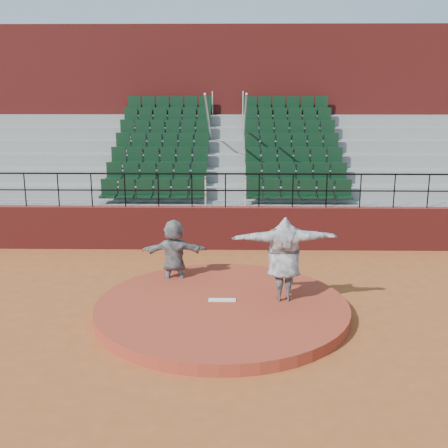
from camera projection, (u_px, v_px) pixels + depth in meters
The scene contains 9 objects.
ground at pixel (222, 314), 12.25m from camera, with size 90.00×90.00×0.00m, color #A05024.
pitchers_mound at pixel (222, 309), 12.22m from camera, with size 5.50×5.50×0.25m, color #9C3823.
pitching_rubber at pixel (222, 300), 12.33m from camera, with size 0.60×0.15×0.03m, color white.
boundary_wall at pixel (225, 228), 16.94m from camera, with size 24.00×0.30×1.30m, color maroon.
wall_railing at pixel (225, 183), 16.61m from camera, with size 24.04×0.05×1.03m.
seating_deck at pixel (227, 182), 20.29m from camera, with size 24.00×5.97×4.63m.
press_box_facade at pixel (228, 116), 23.61m from camera, with size 24.00×3.00×7.10m, color maroon.
pitcher at pixel (284, 259), 12.19m from camera, with size 2.31×0.63×1.88m, color black.
fielder at pixel (174, 254), 13.68m from camera, with size 1.59×0.51×1.72m, color black.
Camera 1 is at (0.24, -11.40, 4.89)m, focal length 45.00 mm.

